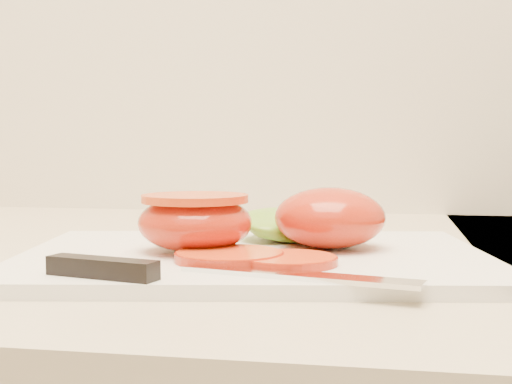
# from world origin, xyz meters

# --- Properties ---
(cutting_board) EXTENTS (0.39, 0.31, 0.01)m
(cutting_board) POSITION_xyz_m (-0.01, 1.59, 0.94)
(cutting_board) COLOR white
(cutting_board) RESTS_ON counter
(tomato_half_dome) EXTENTS (0.09, 0.09, 0.05)m
(tomato_half_dome) POSITION_xyz_m (0.05, 1.62, 0.96)
(tomato_half_dome) COLOR red
(tomato_half_dome) RESTS_ON cutting_board
(tomato_half_cut) EXTENTS (0.09, 0.09, 0.04)m
(tomato_half_cut) POSITION_xyz_m (-0.05, 1.58, 0.96)
(tomato_half_cut) COLOR red
(tomato_half_cut) RESTS_ON cutting_board
(tomato_slice_0) EXTENTS (0.07, 0.07, 0.01)m
(tomato_slice_0) POSITION_xyz_m (-0.01, 1.54, 0.94)
(tomato_slice_0) COLOR #E0541B
(tomato_slice_0) RESTS_ON cutting_board
(tomato_slice_1) EXTENTS (0.07, 0.07, 0.01)m
(tomato_slice_1) POSITION_xyz_m (0.03, 1.53, 0.94)
(tomato_slice_1) COLOR #E0541B
(tomato_slice_1) RESTS_ON cutting_board
(lettuce_leaf_0) EXTENTS (0.11, 0.13, 0.02)m
(lettuce_leaf_0) POSITION_xyz_m (0.01, 1.67, 0.95)
(lettuce_leaf_0) COLOR #72B730
(lettuce_leaf_0) RESTS_ON cutting_board
(knife) EXTENTS (0.23, 0.06, 0.01)m
(knife) POSITION_xyz_m (-0.03, 1.48, 0.94)
(knife) COLOR silver
(knife) RESTS_ON cutting_board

